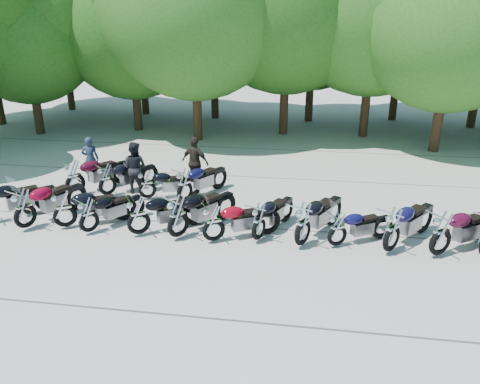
# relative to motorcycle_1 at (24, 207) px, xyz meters

# --- Properties ---
(ground) EXTENTS (90.00, 90.00, 0.00)m
(ground) POSITION_rel_motorcycle_1_xyz_m (6.12, -0.39, -0.71)
(ground) COLOR gray
(ground) RESTS_ON ground
(tree_1) EXTENTS (6.97, 6.97, 8.55)m
(tree_1) POSITION_rel_motorcycle_1_xyz_m (-5.92, 10.85, 4.36)
(tree_1) COLOR #3A2614
(tree_1) RESTS_ON ground
(tree_2) EXTENTS (7.31, 7.31, 8.97)m
(tree_2) POSITION_rel_motorcycle_1_xyz_m (-1.13, 12.45, 4.61)
(tree_2) COLOR #3A2614
(tree_2) RESTS_ON ground
(tree_3) EXTENTS (8.70, 8.70, 10.67)m
(tree_3) POSITION_rel_motorcycle_1_xyz_m (2.55, 10.85, 5.62)
(tree_3) COLOR #3A2614
(tree_3) RESTS_ON ground
(tree_6) EXTENTS (8.00, 8.00, 9.82)m
(tree_6) POSITION_rel_motorcycle_1_xyz_m (13.68, 10.43, 5.11)
(tree_6) COLOR #3A2614
(tree_6) RESTS_ON ground
(tree_9) EXTENTS (7.59, 7.59, 9.32)m
(tree_9) POSITION_rel_motorcycle_1_xyz_m (-7.41, 17.20, 4.81)
(tree_9) COLOR #3A2614
(tree_9) RESTS_ON ground
(tree_10) EXTENTS (7.78, 7.78, 9.55)m
(tree_10) POSITION_rel_motorcycle_1_xyz_m (-2.17, 16.58, 4.95)
(tree_10) COLOR #3A2614
(tree_10) RESTS_ON ground
(tree_11) EXTENTS (7.56, 7.56, 9.28)m
(tree_11) POSITION_rel_motorcycle_1_xyz_m (2.36, 16.04, 4.79)
(tree_11) COLOR #3A2614
(tree_11) RESTS_ON ground
(tree_12) EXTENTS (7.88, 7.88, 9.67)m
(tree_12) POSITION_rel_motorcycle_1_xyz_m (7.92, 16.08, 5.02)
(tree_12) COLOR #3A2614
(tree_12) RESTS_ON ground
(tree_13) EXTENTS (8.31, 8.31, 10.20)m
(tree_13) POSITION_rel_motorcycle_1_xyz_m (12.81, 17.08, 5.33)
(tree_13) COLOR #3A2614
(tree_13) RESTS_ON ground
(motorcycle_1) EXTENTS (1.70, 2.59, 1.41)m
(motorcycle_1) POSITION_rel_motorcycle_1_xyz_m (0.00, 0.00, 0.00)
(motorcycle_1) COLOR maroon
(motorcycle_1) RESTS_ON ground
(motorcycle_2) EXTENTS (2.38, 1.78, 1.32)m
(motorcycle_2) POSITION_rel_motorcycle_1_xyz_m (1.11, 0.22, -0.05)
(motorcycle_2) COLOR black
(motorcycle_2) RESTS_ON ground
(motorcycle_3) EXTENTS (1.76, 2.13, 1.21)m
(motorcycle_3) POSITION_rel_motorcycle_1_xyz_m (1.94, 0.02, -0.10)
(motorcycle_3) COLOR black
(motorcycle_3) RESTS_ON ground
(motorcycle_4) EXTENTS (2.32, 1.93, 1.32)m
(motorcycle_4) POSITION_rel_motorcycle_1_xyz_m (3.40, 0.08, -0.04)
(motorcycle_4) COLOR black
(motorcycle_4) RESTS_ON ground
(motorcycle_5) EXTENTS (2.09, 2.54, 1.44)m
(motorcycle_5) POSITION_rel_motorcycle_1_xyz_m (4.55, 0.08, 0.01)
(motorcycle_5) COLOR black
(motorcycle_5) RESTS_ON ground
(motorcycle_6) EXTENTS (2.29, 1.67, 1.27)m
(motorcycle_6) POSITION_rel_motorcycle_1_xyz_m (5.57, -0.02, -0.07)
(motorcycle_6) COLOR maroon
(motorcycle_6) RESTS_ON ground
(motorcycle_7) EXTENTS (1.54, 2.31, 1.26)m
(motorcycle_7) POSITION_rel_motorcycle_1_xyz_m (6.77, 0.26, -0.07)
(motorcycle_7) COLOR black
(motorcycle_7) RESTS_ON ground
(motorcycle_8) EXTENTS (1.88, 2.60, 1.43)m
(motorcycle_8) POSITION_rel_motorcycle_1_xyz_m (7.97, 0.10, 0.01)
(motorcycle_8) COLOR black
(motorcycle_8) RESTS_ON ground
(motorcycle_9) EXTENTS (2.07, 1.56, 1.15)m
(motorcycle_9) POSITION_rel_motorcycle_1_xyz_m (8.90, 0.21, -0.13)
(motorcycle_9) COLOR #0D0C38
(motorcycle_9) RESTS_ON ground
(motorcycle_10) EXTENTS (2.16, 2.48, 1.43)m
(motorcycle_10) POSITION_rel_motorcycle_1_xyz_m (10.27, 0.08, 0.01)
(motorcycle_10) COLOR #0F0C37
(motorcycle_10) RESTS_ON ground
(motorcycle_11) EXTENTS (2.50, 2.07, 1.42)m
(motorcycle_11) POSITION_rel_motorcycle_1_xyz_m (11.48, 0.06, 0.01)
(motorcycle_11) COLOR #3F081D
(motorcycle_11) RESTS_ON ground
(motorcycle_14) EXTENTS (2.12, 2.48, 1.43)m
(motorcycle_14) POSITION_rel_motorcycle_1_xyz_m (0.15, 2.75, 0.01)
(motorcycle_14) COLOR #3F0818
(motorcycle_14) RESTS_ON ground
(motorcycle_15) EXTENTS (1.98, 2.24, 1.30)m
(motorcycle_15) POSITION_rel_motorcycle_1_xyz_m (1.27, 2.85, -0.05)
(motorcycle_15) COLOR black
(motorcycle_15) RESTS_ON ground
(motorcycle_16) EXTENTS (2.15, 1.35, 1.17)m
(motorcycle_16) POSITION_rel_motorcycle_1_xyz_m (2.72, 2.76, -0.12)
(motorcycle_16) COLOR black
(motorcycle_16) RESTS_ON ground
(motorcycle_17) EXTENTS (1.82, 2.40, 1.33)m
(motorcycle_17) POSITION_rel_motorcycle_1_xyz_m (4.03, 2.70, -0.04)
(motorcycle_17) COLOR black
(motorcycle_17) RESTS_ON ground
(rider_0) EXTENTS (0.71, 0.57, 1.69)m
(rider_0) POSITION_rel_motorcycle_1_xyz_m (0.02, 4.30, 0.14)
(rider_0) COLOR #1E293F
(rider_0) RESTS_ON ground
(rider_1) EXTENTS (0.98, 0.81, 1.83)m
(rider_1) POSITION_rel_motorcycle_1_xyz_m (2.09, 3.39, 0.21)
(rider_1) COLOR black
(rider_1) RESTS_ON ground
(rider_2) EXTENTS (1.18, 0.79, 1.87)m
(rider_2) POSITION_rel_motorcycle_1_xyz_m (4.04, 4.20, 0.23)
(rider_2) COLOR black
(rider_2) RESTS_ON ground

